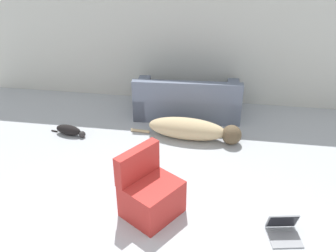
# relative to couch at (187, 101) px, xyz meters

# --- Properties ---
(wall_back) EXTENTS (7.68, 0.06, 2.42)m
(wall_back) POSITION_rel_couch_xyz_m (-0.12, 0.64, 0.96)
(wall_back) COLOR beige
(wall_back) RESTS_ON ground_plane
(couch) EXTENTS (1.85, 0.95, 0.74)m
(couch) POSITION_rel_couch_xyz_m (0.00, 0.00, 0.00)
(couch) COLOR slate
(couch) RESTS_ON ground_plane
(dog) EXTENTS (1.77, 0.49, 0.33)m
(dog) POSITION_rel_couch_xyz_m (0.18, -0.82, -0.08)
(dog) COLOR tan
(dog) RESTS_ON ground_plane
(cat) EXTENTS (0.63, 0.24, 0.17)m
(cat) POSITION_rel_couch_xyz_m (-1.77, -1.01, -0.17)
(cat) COLOR black
(cat) RESTS_ON ground_plane
(laptop_open) EXTENTS (0.39, 0.38, 0.24)m
(laptop_open) POSITION_rel_couch_xyz_m (1.35, -2.71, -0.17)
(laptop_open) COLOR gray
(laptop_open) RESTS_ON ground_plane
(side_chair) EXTENTS (0.78, 0.80, 0.80)m
(side_chair) POSITION_rel_couch_xyz_m (-0.15, -2.57, 0.03)
(side_chair) COLOR #B72D28
(side_chair) RESTS_ON ground_plane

